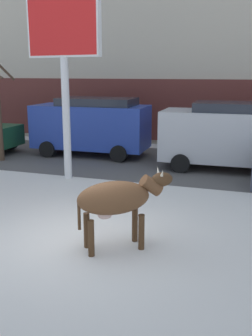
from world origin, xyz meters
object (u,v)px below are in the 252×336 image
object	(u,v)px
car_silver_van	(230,134)
pedestrian_near_billboard	(80,125)
car_blue_van	(91,125)
cow_brown	(117,199)
billboard	(63,37)

from	to	relation	value
car_silver_van	pedestrian_near_billboard	size ratio (longest dim) A/B	2.69
car_blue_van	pedestrian_near_billboard	world-z (taller)	car_blue_van
pedestrian_near_billboard	cow_brown	bearing A→B (deg)	-61.45
billboard	car_silver_van	xyz separation A→B (m)	(4.77, 2.83, -3.07)
billboard	pedestrian_near_billboard	size ratio (longest dim) A/B	3.21
car_blue_van	car_silver_van	xyz separation A→B (m)	(5.50, -0.76, 0.00)
car_silver_van	pedestrian_near_billboard	xyz separation A→B (m)	(-7.11, 3.11, -0.36)
cow_brown	billboard	distance (m)	6.36
cow_brown	car_blue_van	bearing A→B (deg)	116.65
pedestrian_near_billboard	car_silver_van	bearing A→B (deg)	-23.64
billboard	car_blue_van	world-z (taller)	billboard
pedestrian_near_billboard	billboard	bearing A→B (deg)	-68.49
cow_brown	car_silver_van	distance (m)	7.33
cow_brown	car_silver_van	world-z (taller)	car_silver_van
cow_brown	pedestrian_near_billboard	xyz separation A→B (m)	(-5.59, 10.28, -0.11)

